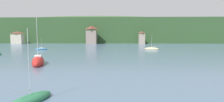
% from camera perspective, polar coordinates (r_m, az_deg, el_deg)
% --- Properties ---
extents(wooded_hillside, '(352.00, 50.08, 28.94)m').
position_cam_1_polar(wooded_hillside, '(134.04, -2.43, 5.93)').
color(wooded_hillside, '#2D4C28').
rests_on(wooded_hillside, ground_plane).
extents(shore_building_west, '(6.57, 3.83, 7.13)m').
position_cam_1_polar(shore_building_west, '(114.91, -28.29, 3.80)').
color(shore_building_west, '#BCB29E').
rests_on(shore_building_west, ground_plane).
extents(shore_building_westcentral, '(5.98, 6.06, 10.28)m').
position_cam_1_polar(shore_building_westcentral, '(101.49, -6.62, 5.14)').
color(shore_building_westcentral, gray).
rests_on(shore_building_westcentral, ground_plane).
extents(shore_building_central, '(3.34, 4.74, 7.21)m').
position_cam_1_polar(shore_building_central, '(100.61, 9.61, 4.26)').
color(shore_building_central, gray).
rests_on(shore_building_central, ground_plane).
extents(sailboat_near_0, '(2.71, 4.22, 5.80)m').
position_cam_1_polar(sailboat_near_0, '(15.01, -24.95, -14.22)').
color(sailboat_near_0, '#2D754C').
rests_on(sailboat_near_0, ground_plane).
extents(sailboat_far_4, '(5.09, 2.81, 5.25)m').
position_cam_1_polar(sailboat_far_4, '(62.27, 12.70, 0.66)').
color(sailboat_far_4, '#CCBC8E').
rests_on(sailboat_far_4, ground_plane).
extents(sailboat_mid_8, '(4.33, 7.44, 8.62)m').
position_cam_1_polar(sailboat_mid_8, '(33.02, -22.84, -3.17)').
color(sailboat_mid_8, red).
rests_on(sailboat_mid_8, ground_plane).
extents(sailboat_far_11, '(4.02, 3.23, 4.49)m').
position_cam_1_polar(sailboat_far_11, '(64.81, -21.95, 0.57)').
color(sailboat_far_11, teal).
rests_on(sailboat_far_11, ground_plane).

